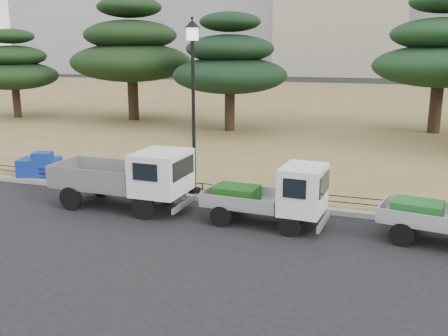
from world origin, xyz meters
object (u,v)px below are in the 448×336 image
(truck_large, at_px, (128,176))
(truck_kei_front, at_px, (274,195))
(tarp_pile, at_px, (40,166))
(street_lamp, at_px, (193,79))

(truck_large, distance_m, truck_kei_front, 4.55)
(truck_large, height_order, truck_kei_front, truck_large)
(truck_large, distance_m, tarp_pile, 5.30)
(street_lamp, relative_size, tarp_pile, 3.38)
(truck_large, xyz_separation_m, truck_kei_front, (4.54, -0.08, -0.15))
(truck_kei_front, relative_size, tarp_pile, 2.09)
(street_lamp, distance_m, tarp_pile, 7.18)
(truck_kei_front, relative_size, street_lamp, 0.62)
(truck_kei_front, height_order, street_lamp, street_lamp)
(street_lamp, bearing_deg, truck_large, -130.39)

